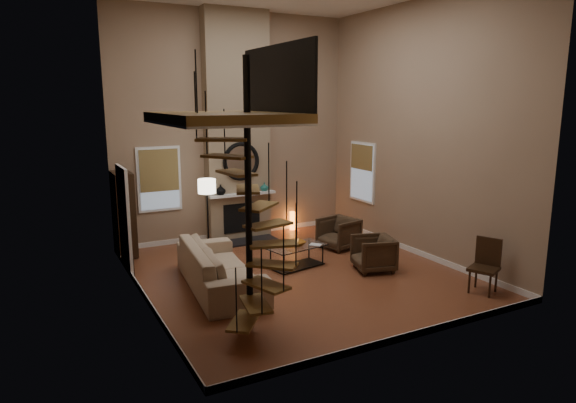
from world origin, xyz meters
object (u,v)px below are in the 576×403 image
sofa (219,267)px  armchair_far (377,253)px  side_chair (486,263)px  hutch (124,214)px  coffee_table (297,254)px  floor_lamp (207,192)px  armchair_near (341,233)px  accent_lamp (292,221)px

sofa → armchair_far: (3.17, -0.58, -0.04)m
side_chair → hutch: bearing=135.7°
coffee_table → floor_lamp: size_ratio=0.77×
sofa → side_chair: (4.19, -2.42, 0.13)m
armchair_near → hutch: bearing=-122.4°
armchair_near → floor_lamp: size_ratio=0.47×
coffee_table → side_chair: bearing=-49.3°
armchair_near → floor_lamp: floor_lamp is taller
coffee_table → side_chair: size_ratio=1.32×
armchair_near → coffee_table: bearing=-76.1°
armchair_near → armchair_far: armchair_near is taller
armchair_near → accent_lamp: size_ratio=1.66×
floor_lamp → side_chair: 5.86m
armchair_near → side_chair: 3.61m
hutch → floor_lamp: 1.89m
sofa → coffee_table: size_ratio=2.14×
sofa → armchair_far: size_ratio=3.60×
armchair_near → floor_lamp: (-2.92, 0.94, 1.06)m
armchair_near → coffee_table: armchair_near is taller
armchair_far → hutch: bearing=-111.4°
hutch → armchair_near: hutch is taller
hutch → coffee_table: 3.94m
coffee_table → floor_lamp: floor_lamp is taller
sofa → armchair_near: size_ratio=3.50×
armchair_near → armchair_far: 1.71m
side_chair → armchair_near: bearing=102.4°
coffee_table → sofa: bearing=-169.6°
sofa → floor_lamp: 2.34m
armchair_far → side_chair: 2.11m
armchair_far → coffee_table: bearing=-107.7°
hutch → armchair_far: hutch is taller
side_chair → floor_lamp: bearing=129.6°
armchair_near → armchair_far: bearing=-20.3°
floor_lamp → armchair_far: bearing=-44.5°
hutch → accent_lamp: size_ratio=3.82×
sofa → armchair_far: sofa is taller
coffee_table → armchair_near: bearing=25.9°
hutch → armchair_near: size_ratio=2.30×
sofa → floor_lamp: size_ratio=1.64×
hutch → accent_lamp: bearing=3.5°
armchair_far → coffee_table: armchair_far is taller
armchair_far → armchair_near: bearing=-171.7°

